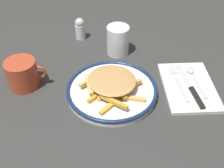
% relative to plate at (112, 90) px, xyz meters
% --- Properties ---
extents(ground_plane, '(2.60, 2.60, 0.00)m').
position_rel_plate_xyz_m(ground_plane, '(0.00, 0.00, -0.01)').
color(ground_plane, '#313332').
extents(plate, '(0.27, 0.27, 0.02)m').
position_rel_plate_xyz_m(plate, '(0.00, 0.00, 0.00)').
color(plate, silver).
rests_on(plate, ground_plane).
extents(fries_heap, '(0.20, 0.22, 0.04)m').
position_rel_plate_xyz_m(fries_heap, '(-0.00, -0.00, 0.03)').
color(fries_heap, '#E2A04E').
rests_on(fries_heap, plate).
extents(napkin, '(0.15, 0.23, 0.01)m').
position_rel_plate_xyz_m(napkin, '(0.24, 0.01, -0.01)').
color(napkin, silver).
rests_on(napkin, ground_plane).
extents(fork, '(0.03, 0.18, 0.01)m').
position_rel_plate_xyz_m(fork, '(0.21, 0.02, 0.00)').
color(fork, silver).
rests_on(fork, napkin).
extents(knife, '(0.04, 0.21, 0.01)m').
position_rel_plate_xyz_m(knife, '(0.24, -0.01, 0.00)').
color(knife, black).
rests_on(knife, napkin).
extents(spoon, '(0.03, 0.15, 0.01)m').
position_rel_plate_xyz_m(spoon, '(0.26, 0.05, 0.00)').
color(spoon, silver).
rests_on(spoon, napkin).
extents(water_glass, '(0.08, 0.08, 0.10)m').
position_rel_plate_xyz_m(water_glass, '(0.03, 0.22, 0.04)').
color(water_glass, silver).
rests_on(water_glass, ground_plane).
extents(coffee_mug, '(0.12, 0.09, 0.09)m').
position_rel_plate_xyz_m(coffee_mug, '(-0.27, 0.05, 0.03)').
color(coffee_mug, '#B14229').
rests_on(coffee_mug, ground_plane).
extents(salt_shaker, '(0.04, 0.04, 0.08)m').
position_rel_plate_xyz_m(salt_shaker, '(-0.10, 0.32, 0.03)').
color(salt_shaker, silver).
rests_on(salt_shaker, ground_plane).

